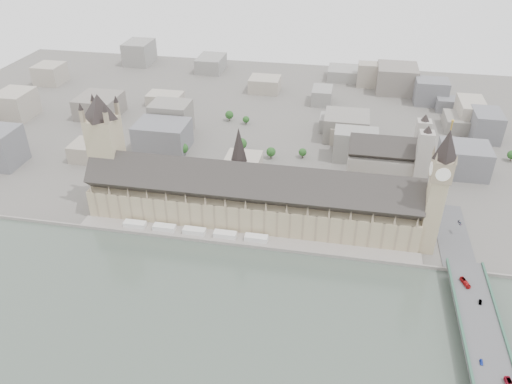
% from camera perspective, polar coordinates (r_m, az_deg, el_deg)
% --- Properties ---
extents(ground, '(900.00, 900.00, 0.00)m').
position_cam_1_polar(ground, '(398.48, -1.20, -4.98)').
color(ground, '#595651').
rests_on(ground, ground).
extents(embankment_wall, '(600.00, 1.50, 3.00)m').
position_cam_1_polar(embankment_wall, '(385.92, -1.66, -6.11)').
color(embankment_wall, gray).
rests_on(embankment_wall, ground).
extents(river_terrace, '(270.00, 15.00, 2.00)m').
position_cam_1_polar(river_terrace, '(392.03, -1.43, -5.50)').
color(river_terrace, gray).
rests_on(river_terrace, ground).
extents(terrace_tents, '(118.00, 7.00, 4.00)m').
position_cam_1_polar(terrace_tents, '(399.49, -7.06, -4.43)').
color(terrace_tents, silver).
rests_on(terrace_tents, river_terrace).
extents(palace_of_westminster, '(265.00, 40.73, 55.44)m').
position_cam_1_polar(palace_of_westminster, '(401.45, -0.66, -0.72)').
color(palace_of_westminster, tan).
rests_on(palace_of_westminster, ground).
extents(elizabeth_tower, '(17.00, 17.00, 107.50)m').
position_cam_1_polar(elizabeth_tower, '(373.99, 20.14, 0.83)').
color(elizabeth_tower, tan).
rests_on(elizabeth_tower, ground).
extents(victoria_tower, '(30.00, 30.00, 100.00)m').
position_cam_1_polar(victoria_tower, '(428.76, -16.79, 5.06)').
color(victoria_tower, tan).
rests_on(victoria_tower, ground).
extents(central_tower, '(13.00, 13.00, 48.00)m').
position_cam_1_polar(central_tower, '(391.01, -1.96, 4.27)').
color(central_tower, gray).
rests_on(central_tower, ground).
extents(westminster_bridge, '(25.00, 325.00, 10.25)m').
position_cam_1_polar(westminster_bridge, '(337.20, 24.48, -15.72)').
color(westminster_bridge, '#474749').
rests_on(westminster_bridge, ground).
extents(westminster_abbey, '(68.00, 36.00, 64.00)m').
position_cam_1_polar(westminster_abbey, '(461.57, 14.88, 3.11)').
color(westminster_abbey, gray).
rests_on(westminster_abbey, ground).
extents(city_skyline_inland, '(720.00, 360.00, 38.00)m').
position_cam_1_polar(city_skyline_inland, '(602.52, 3.62, 10.36)').
color(city_skyline_inland, gray).
rests_on(city_skyline_inland, ground).
extents(park_trees, '(110.00, 30.00, 15.00)m').
position_cam_1_polar(park_trees, '(444.71, -0.90, 0.49)').
color(park_trees, '#204B1A').
rests_on(park_trees, ground).
extents(red_bus_north, '(5.92, 10.39, 2.85)m').
position_cam_1_polar(red_bus_north, '(365.98, 22.78, -9.52)').
color(red_bus_north, red).
rests_on(red_bus_north, westminster_bridge).
extents(car_blue, '(2.00, 4.27, 1.42)m').
position_cam_1_polar(car_blue, '(320.01, 24.37, -17.29)').
color(car_blue, '#1830A1').
rests_on(car_blue, westminster_bridge).
extents(car_silver, '(2.41, 4.76, 1.50)m').
position_cam_1_polar(car_silver, '(356.12, 24.26, -11.39)').
color(car_silver, gray).
rests_on(car_silver, westminster_bridge).
extents(car_approach, '(3.10, 5.50, 1.51)m').
position_cam_1_polar(car_approach, '(424.96, 22.26, -3.27)').
color(car_approach, gray).
rests_on(car_approach, westminster_bridge).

